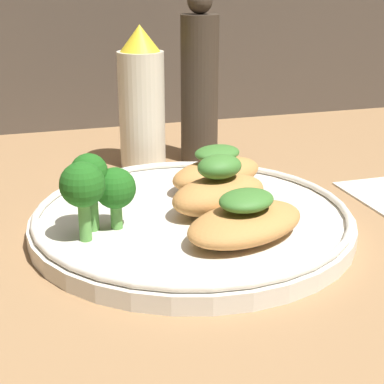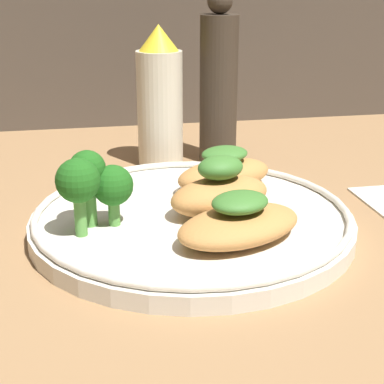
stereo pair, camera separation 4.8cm
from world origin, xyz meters
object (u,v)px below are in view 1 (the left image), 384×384
Objects in this scene: plate at (192,219)px; pepper_grinder at (200,84)px; sauce_bottle at (144,100)px; broccoli_bunch at (96,185)px.

plate is 21.36cm from pepper_grinder.
plate is 19.82cm from sauce_bottle.
sauce_bottle is at bearing 180.00° from pepper_grinder.
broccoli_bunch is at bearing -125.83° from pepper_grinder.
broccoli_bunch is at bearing -112.31° from sauce_bottle.
pepper_grinder is at bearing -0.00° from sauce_bottle.
broccoli_bunch is 21.96cm from sauce_bottle.
sauce_bottle is (0.29, 18.78, 6.33)cm from plate.
broccoli_bunch is 25.18cm from pepper_grinder.
pepper_grinder is (6.30, -0.00, 1.40)cm from sauce_bottle.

